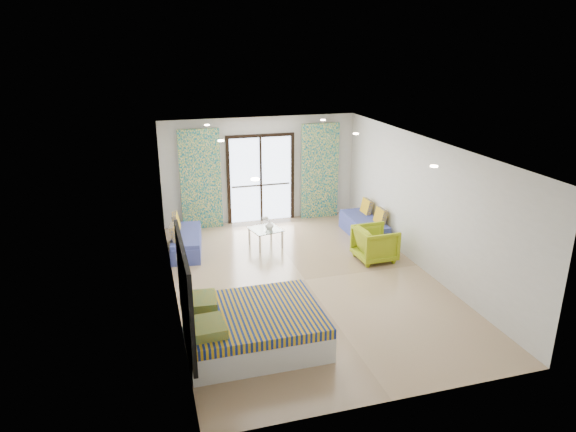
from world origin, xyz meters
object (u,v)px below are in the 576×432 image
object	(u,v)px
bed	(252,327)
armchair	(375,242)
daybed_right	(364,226)
coffee_table	(266,231)
daybed_left	(186,241)

from	to	relation	value
bed	armchair	world-z (taller)	armchair
bed	daybed_right	size ratio (longest dim) A/B	1.27
armchair	coffee_table	bearing A→B (deg)	53.78
daybed_left	armchair	distance (m)	4.17
daybed_right	coffee_table	size ratio (longest dim) A/B	2.13
bed	daybed_right	world-z (taller)	daybed_right
daybed_left	daybed_right	world-z (taller)	daybed_right
daybed_right	coffee_table	xyz separation A→B (m)	(-2.44, 0.04, 0.13)
daybed_right	bed	bearing A→B (deg)	-133.59
daybed_left	coffee_table	world-z (taller)	daybed_left
coffee_table	armchair	xyz separation A→B (m)	(2.08, -1.39, 0.03)
bed	coffee_table	size ratio (longest dim) A/B	2.70
daybed_left	coffee_table	distance (m)	1.80
bed	daybed_right	distance (m)	5.24
daybed_left	daybed_right	bearing A→B (deg)	4.59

